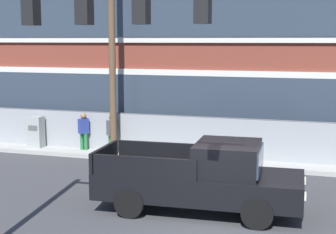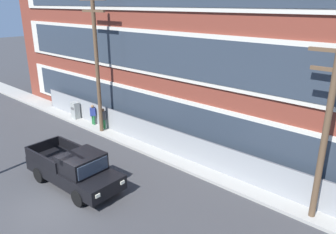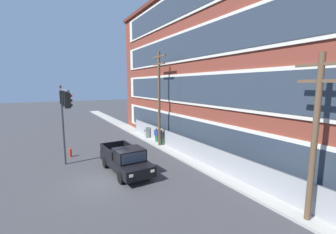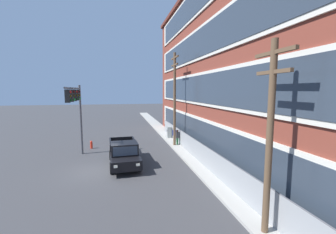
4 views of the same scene
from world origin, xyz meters
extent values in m
plane|color=#38383A|center=(0.00, 0.00, 0.00)|extent=(160.00, 160.00, 0.00)
cube|color=#9E9B93|center=(0.00, 7.32, 0.08)|extent=(80.00, 1.77, 0.16)
cube|color=brown|center=(5.81, 12.56, 7.62)|extent=(49.34, 8.71, 15.24)
cube|color=beige|center=(5.81, 8.15, 2.10)|extent=(45.39, 0.10, 2.74)
cube|color=#2D3844|center=(5.81, 8.09, 2.10)|extent=(43.42, 0.06, 2.29)
cube|color=beige|center=(5.81, 8.15, 5.91)|extent=(45.39, 0.10, 2.74)
cube|color=#2D3844|center=(5.81, 8.09, 5.91)|extent=(43.42, 0.06, 2.29)
cube|color=gray|center=(3.23, 7.50, 0.85)|extent=(33.71, 0.04, 1.70)
cylinder|color=#4C4C51|center=(-13.62, 7.50, 0.85)|extent=(0.06, 0.06, 1.70)
cylinder|color=#4C4C51|center=(3.23, 7.50, 1.70)|extent=(33.71, 0.05, 0.05)
cube|color=black|center=(-0.90, 1.63, 0.75)|extent=(5.64, 2.35, 0.70)
cube|color=black|center=(-0.13, 1.67, 1.52)|extent=(1.76, 1.99, 0.84)
cube|color=#283342|center=(0.72, 1.71, 1.52)|extent=(0.14, 1.70, 0.63)
cube|color=black|center=(-2.20, 2.55, 1.38)|extent=(2.77, 0.26, 0.56)
cube|color=black|center=(-2.10, 0.60, 1.38)|extent=(2.77, 0.26, 0.56)
cube|color=black|center=(-3.63, 1.50, 1.38)|extent=(0.20, 2.00, 0.56)
cylinder|color=black|center=(0.71, 2.67, 0.40)|extent=(0.81, 0.30, 0.80)
cylinder|color=black|center=(0.80, 0.76, 0.40)|extent=(0.81, 0.30, 0.80)
cylinder|color=black|center=(-2.61, 2.51, 0.40)|extent=(0.81, 0.30, 0.80)
cylinder|color=black|center=(-2.52, 0.60, 0.40)|extent=(0.81, 0.30, 0.80)
cube|color=white|center=(1.85, 2.50, 0.85)|extent=(0.07, 0.24, 0.16)
cube|color=white|center=(1.92, 1.05, 0.85)|extent=(0.07, 0.24, 0.16)
cylinder|color=brown|center=(-5.68, 6.88, 4.75)|extent=(0.26, 0.26, 9.49)
cube|color=brown|center=(-5.68, 6.88, 8.29)|extent=(2.25, 0.14, 0.14)
cylinder|color=brown|center=(9.02, 6.94, 3.83)|extent=(0.26, 0.26, 7.65)
cube|color=brown|center=(9.02, 6.94, 6.45)|extent=(1.86, 0.14, 0.14)
cube|color=#939993|center=(-9.31, 7.11, 0.73)|extent=(0.59, 0.48, 1.47)
cube|color=#515151|center=(-9.31, 6.86, 1.03)|extent=(0.41, 0.02, 0.20)
cylinder|color=#236B38|center=(-5.98, 7.24, 0.42)|extent=(0.14, 0.14, 0.85)
cylinder|color=#236B38|center=(-5.80, 7.24, 0.42)|extent=(0.14, 0.14, 0.85)
cube|color=#4C4C51|center=(-5.89, 7.24, 1.15)|extent=(0.44, 0.46, 0.60)
sphere|color=brown|center=(-5.89, 7.24, 1.57)|extent=(0.24, 0.24, 0.24)
cylinder|color=#236B38|center=(-7.26, 7.25, 0.42)|extent=(0.14, 0.14, 0.85)
cylinder|color=#236B38|center=(-7.08, 7.25, 0.42)|extent=(0.14, 0.14, 0.85)
cube|color=navy|center=(-7.17, 7.25, 1.15)|extent=(0.43, 0.46, 0.60)
sphere|color=#8C6647|center=(-7.17, 7.25, 1.57)|extent=(0.24, 0.24, 0.24)
camera|label=1|loc=(2.33, -11.55, 4.64)|focal=55.00mm
camera|label=2|loc=(12.46, -5.96, 8.80)|focal=35.00mm
camera|label=3|loc=(14.19, -3.36, 6.31)|focal=24.00mm
camera|label=4|loc=(16.38, 1.37, 5.78)|focal=24.00mm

